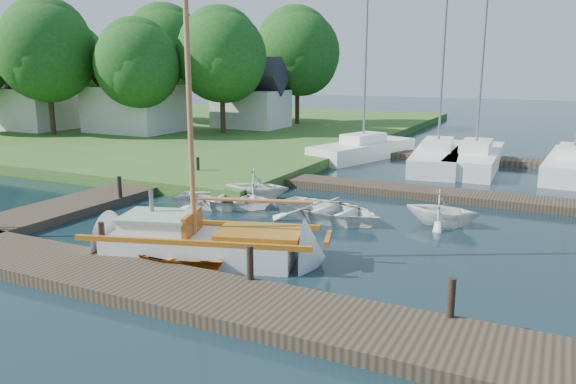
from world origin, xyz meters
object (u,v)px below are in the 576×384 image
at_px(marina_boat_1, 438,155).
at_px(tree_3, 222,55).
at_px(marina_boat_2, 475,157).
at_px(mooring_post_5, 198,166).
at_px(marina_boat_0, 363,148).
at_px(tree_2, 137,64).
at_px(dinghy, 168,246).
at_px(mooring_post_1, 102,237).
at_px(tree_5, 75,62).
at_px(tender_a, 224,197).
at_px(sailboat, 208,247).
at_px(house_a, 136,97).
at_px(tender_d, 442,206).
at_px(tender_c, 329,208).
at_px(house_b, 34,98).
at_px(mooring_post_3, 451,298).
at_px(house_c, 251,100).
at_px(tree_4, 165,50).
at_px(mooring_post_4, 120,187).
at_px(mooring_post_2, 250,263).
at_px(marina_boat_3, 573,163).
at_px(tree_7, 298,52).
at_px(tree_1, 47,51).

xyz_separation_m(marina_boat_1, tree_3, (-15.87, 4.28, 5.25)).
bearing_deg(marina_boat_2, marina_boat_1, 96.11).
height_order(mooring_post_5, marina_boat_0, marina_boat_0).
bearing_deg(tree_2, dinghy, -47.83).
xyz_separation_m(mooring_post_1, tree_2, (-15.00, 19.05, 4.55)).
relative_size(tree_2, tree_5, 0.97).
xyz_separation_m(tender_a, marina_boat_0, (0.95, 12.99, 0.18)).
bearing_deg(sailboat, marina_boat_2, 58.94).
bearing_deg(house_a, tender_d, -28.84).
relative_size(tender_c, house_b, 0.69).
relative_size(mooring_post_3, tree_2, 0.10).
bearing_deg(tree_5, sailboat, -38.82).
bearing_deg(marina_boat_1, house_c, 55.13).
xyz_separation_m(marina_boat_1, tree_4, (-23.87, 8.28, 5.81)).
height_order(mooring_post_4, tender_a, mooring_post_4).
bearing_deg(mooring_post_3, tender_d, 102.40).
relative_size(tender_c, tree_2, 0.51).
xyz_separation_m(mooring_post_2, marina_boat_0, (-3.92, 19.46, -0.13)).
relative_size(tender_c, tree_3, 0.45).
distance_m(mooring_post_3, tree_5, 44.11).
bearing_deg(mooring_post_3, tree_3, 130.95).
distance_m(sailboat, marina_boat_2, 18.14).
xyz_separation_m(mooring_post_3, house_b, (-34.00, 19.00, 2.07)).
bearing_deg(tree_4, marina_boat_2, -17.30).
bearing_deg(marina_boat_3, tender_a, 141.26).
relative_size(marina_boat_2, tree_7, 1.20).
bearing_deg(tree_5, tree_3, -7.12).
xyz_separation_m(sailboat, marina_boat_0, (-1.77, 18.02, 0.22)).
bearing_deg(mooring_post_5, sailboat, -53.42).
xyz_separation_m(house_b, tree_2, (10.00, 0.05, 2.48)).
distance_m(tender_a, marina_boat_1, 13.37).
relative_size(tender_c, marina_boat_3, 0.36).
bearing_deg(marina_boat_0, tree_1, 113.96).
height_order(house_a, tree_7, tree_7).
xyz_separation_m(tender_c, house_b, (-28.76, 12.39, 2.36)).
relative_size(tree_3, tree_5, 1.08).
relative_size(mooring_post_1, sailboat, 0.08).
relative_size(marina_boat_1, marina_boat_3, 0.87).
bearing_deg(mooring_post_3, tender_a, 145.36).
bearing_deg(dinghy, tree_4, 48.86).
relative_size(mooring_post_5, tender_c, 0.20).
bearing_deg(house_a, dinghy, -47.47).
relative_size(mooring_post_5, house_c, 0.15).
xyz_separation_m(mooring_post_4, marina_boat_1, (8.87, 13.77, -0.14)).
distance_m(tender_c, house_c, 25.27).
height_order(house_b, tree_4, tree_4).
distance_m(mooring_post_3, tree_2, 30.98).
distance_m(mooring_post_4, marina_boat_3, 20.79).
xyz_separation_m(mooring_post_3, marina_boat_2, (-2.27, 19.04, -0.13)).
bearing_deg(tender_a, marina_boat_1, -34.47).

